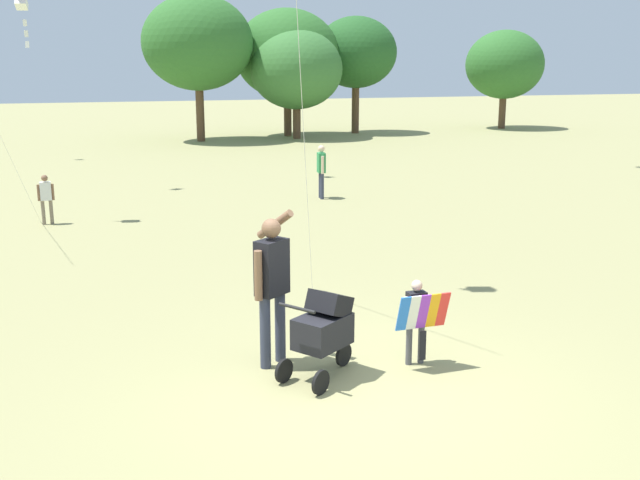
{
  "coord_description": "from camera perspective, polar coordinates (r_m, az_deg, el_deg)",
  "views": [
    {
      "loc": [
        -2.59,
        -7.21,
        3.57
      ],
      "look_at": [
        0.13,
        1.83,
        1.3
      ],
      "focal_mm": 42.43,
      "sensor_mm": 36.0,
      "label": 1
    }
  ],
  "objects": [
    {
      "name": "ground_plane",
      "position": [
        8.45,
        2.77,
        -11.49
      ],
      "size": [
        120.0,
        120.0,
        0.0
      ],
      "primitive_type": "plane",
      "color": "#938E5B"
    },
    {
      "name": "treeline_distant",
      "position": [
        35.31,
        -6.45,
        13.67
      ],
      "size": [
        38.97,
        6.03,
        6.28
      ],
      "color": "brown",
      "rests_on": "ground"
    },
    {
      "name": "child_with_butterfly_kite",
      "position": [
        9.03,
        7.35,
        -5.6
      ],
      "size": [
        0.64,
        0.35,
        1.05
      ],
      "color": "#4C4C51",
      "rests_on": "ground"
    },
    {
      "name": "person_adult_flyer",
      "position": [
        8.86,
        -3.67,
        -2.87
      ],
      "size": [
        0.54,
        0.71,
        1.86
      ],
      "color": "#33384C",
      "rests_on": "ground"
    },
    {
      "name": "stroller",
      "position": [
        8.63,
        0.28,
        -6.56
      ],
      "size": [
        1.05,
        0.9,
        1.03
      ],
      "color": "black",
      "rests_on": "ground"
    },
    {
      "name": "kite_orange_delta",
      "position": [
        17.78,
        -21.67,
        16.5
      ],
      "size": [
        1.26,
        3.69,
        5.13
      ],
      "color": "pink",
      "rests_on": "ground"
    },
    {
      "name": "person_red_shirt",
      "position": [
        17.67,
        -19.97,
        3.18
      ],
      "size": [
        0.35,
        0.16,
        1.1
      ],
      "color": "#7F705B",
      "rests_on": "ground"
    },
    {
      "name": "person_sitting_far",
      "position": [
        19.72,
        0.1,
        5.51
      ],
      "size": [
        0.22,
        0.45,
        1.39
      ],
      "color": "#33384C",
      "rests_on": "ground"
    }
  ]
}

